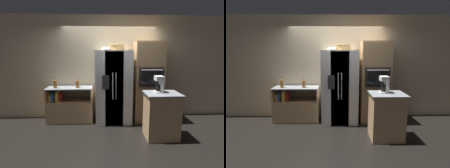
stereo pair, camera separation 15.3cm
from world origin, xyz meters
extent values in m
plane|color=black|center=(0.00, 0.00, 0.00)|extent=(20.00, 20.00, 0.00)
cube|color=beige|center=(0.00, 0.47, 1.40)|extent=(12.00, 0.06, 2.80)
cube|color=tan|center=(-1.06, 0.16, 0.27)|extent=(1.18, 0.56, 0.55)
cube|color=tan|center=(-1.06, 0.16, 0.56)|extent=(1.13, 0.51, 0.02)
cube|color=tan|center=(-1.63, 0.16, 0.72)|extent=(0.04, 0.56, 0.34)
cube|color=tan|center=(-0.49, 0.16, 0.72)|extent=(0.04, 0.56, 0.34)
cube|color=gray|center=(-1.06, 0.16, 0.90)|extent=(1.18, 0.56, 0.03)
cube|color=orange|center=(-1.58, 0.13, 0.70)|extent=(0.03, 0.31, 0.28)
cube|color=silver|center=(-1.53, 0.13, 0.66)|extent=(0.04, 0.33, 0.18)
cube|color=#284C8E|center=(-1.47, 0.13, 0.69)|extent=(0.05, 0.36, 0.25)
cube|color=gold|center=(-1.41, 0.13, 0.66)|extent=(0.04, 0.27, 0.18)
cube|color=gold|center=(-1.36, 0.13, 0.70)|extent=(0.06, 0.40, 0.27)
cube|color=#B72D28|center=(-1.29, 0.13, 0.67)|extent=(0.06, 0.27, 0.21)
cube|color=white|center=(0.08, 0.08, 0.93)|extent=(0.91, 0.72, 1.87)
cube|color=white|center=(0.08, -0.29, 0.93)|extent=(0.45, 0.02, 1.83)
cube|color=white|center=(0.09, -0.29, 0.93)|extent=(0.45, 0.02, 1.83)
cylinder|color=#B2B2B7|center=(0.05, -0.32, 1.03)|extent=(0.02, 0.02, 0.65)
cylinder|color=#B2B2B7|center=(0.12, -0.32, 1.03)|extent=(0.02, 0.02, 0.65)
cube|color=#2D2D33|center=(-0.12, -0.30, 1.12)|extent=(0.16, 0.01, 0.34)
cube|color=tan|center=(1.00, 0.12, 1.05)|extent=(0.74, 0.64, 2.10)
cube|color=black|center=(1.00, -0.22, 1.22)|extent=(0.60, 0.04, 0.46)
cube|color=black|center=(1.00, -0.24, 1.19)|extent=(0.49, 0.01, 0.33)
cylinder|color=#B2B2B7|center=(1.00, -0.25, 1.40)|extent=(0.53, 0.02, 0.02)
cube|color=#A68259|center=(1.00, -0.20, 1.77)|extent=(0.69, 0.01, 0.58)
cube|color=tan|center=(1.05, -0.90, 0.48)|extent=(0.66, 0.55, 0.96)
cube|color=gray|center=(1.05, -0.90, 0.97)|extent=(0.72, 0.60, 0.03)
cylinder|color=tan|center=(0.18, 0.10, 1.94)|extent=(0.37, 0.37, 0.14)
torus|color=tan|center=(0.18, 0.10, 2.00)|extent=(0.39, 0.39, 0.03)
ellipsoid|color=white|center=(-0.11, 0.06, 1.91)|extent=(0.24, 0.24, 0.08)
cylinder|color=brown|center=(-1.41, 0.07, 1.02)|extent=(0.09, 0.09, 0.20)
cone|color=brown|center=(-1.41, 0.07, 1.14)|extent=(0.09, 0.09, 0.05)
cylinder|color=brown|center=(-1.41, 0.07, 1.18)|extent=(0.03, 0.03, 0.03)
cylinder|color=brown|center=(-0.85, 0.08, 1.01)|extent=(0.08, 0.08, 0.19)
cone|color=brown|center=(-0.85, 0.08, 1.13)|extent=(0.08, 0.08, 0.05)
cylinder|color=brown|center=(-0.85, 0.08, 1.16)|extent=(0.03, 0.03, 0.03)
cube|color=white|center=(0.99, -0.81, 1.00)|extent=(0.17, 0.22, 0.02)
cylinder|color=black|center=(0.98, -0.81, 1.08)|extent=(0.10, 0.10, 0.15)
cube|color=white|center=(1.05, -0.81, 1.16)|extent=(0.06, 0.19, 0.35)
cube|color=white|center=(0.99, -0.81, 1.28)|extent=(0.17, 0.22, 0.10)
camera|label=1|loc=(-0.19, -4.38, 1.83)|focal=28.00mm
camera|label=2|loc=(-0.03, -4.38, 1.83)|focal=28.00mm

